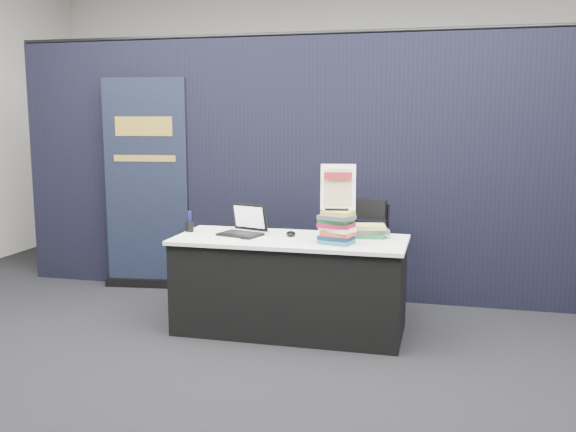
% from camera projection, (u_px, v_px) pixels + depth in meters
% --- Properties ---
extents(floor, '(8.00, 8.00, 0.00)m').
position_uv_depth(floor, '(271.00, 355.00, 4.57)').
color(floor, black).
rests_on(floor, ground).
extents(wall_back, '(8.00, 0.02, 3.50)m').
position_uv_depth(wall_back, '(355.00, 111.00, 8.13)').
color(wall_back, beige).
rests_on(wall_back, floor).
extents(drape_partition, '(6.00, 0.08, 2.40)m').
position_uv_depth(drape_partition, '(317.00, 169.00, 5.92)').
color(drape_partition, black).
rests_on(drape_partition, floor).
extents(display_table, '(1.80, 0.75, 0.75)m').
position_uv_depth(display_table, '(290.00, 285.00, 5.04)').
color(display_table, black).
rests_on(display_table, floor).
extents(laptop, '(0.37, 0.34, 0.24)m').
position_uv_depth(laptop, '(242.00, 228.00, 5.10)').
color(laptop, black).
rests_on(laptop, display_table).
extents(mouse, '(0.10, 0.14, 0.04)m').
position_uv_depth(mouse, '(291.00, 234.00, 5.06)').
color(mouse, black).
rests_on(mouse, display_table).
extents(brochure_left, '(0.34, 0.26, 0.00)m').
position_uv_depth(brochure_left, '(207.00, 235.00, 5.11)').
color(brochure_left, silver).
rests_on(brochure_left, display_table).
extents(brochure_mid, '(0.40, 0.35, 0.00)m').
position_uv_depth(brochure_mid, '(218.00, 238.00, 4.97)').
color(brochure_mid, silver).
rests_on(brochure_mid, display_table).
extents(brochure_right, '(0.28, 0.22, 0.00)m').
position_uv_depth(brochure_right, '(222.00, 240.00, 4.87)').
color(brochure_right, white).
rests_on(brochure_right, display_table).
extents(pen_cup, '(0.09, 0.09, 0.09)m').
position_uv_depth(pen_cup, '(190.00, 227.00, 5.24)').
color(pen_cup, black).
rests_on(pen_cup, display_table).
extents(book_stack_tall, '(0.27, 0.24, 0.25)m').
position_uv_depth(book_stack_tall, '(337.00, 227.00, 4.73)').
color(book_stack_tall, '#1C6D6D').
rests_on(book_stack_tall, display_table).
extents(book_stack_short, '(0.26, 0.22, 0.10)m').
position_uv_depth(book_stack_short, '(371.00, 231.00, 5.01)').
color(book_stack_short, '#1A6534').
rests_on(book_stack_short, display_table).
extents(info_sign, '(0.27, 0.15, 0.35)m').
position_uv_depth(info_sign, '(338.00, 188.00, 4.72)').
color(info_sign, black).
rests_on(info_sign, book_stack_tall).
extents(pullup_banner, '(0.87, 0.21, 2.05)m').
position_uv_depth(pullup_banner, '(147.00, 196.00, 6.27)').
color(pullup_banner, black).
rests_on(pullup_banner, floor).
extents(stacking_chair, '(0.57, 0.58, 0.98)m').
position_uv_depth(stacking_chair, '(360.00, 252.00, 5.42)').
color(stacking_chair, black).
rests_on(stacking_chair, floor).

